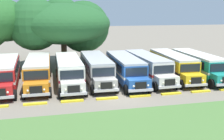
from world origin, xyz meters
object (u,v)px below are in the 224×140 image
(parked_bus_slot_0, at_px, (5,72))
(broad_shade_tree, at_px, (63,24))
(parked_bus_slot_6, at_px, (173,64))
(parked_bus_slot_1, at_px, (38,70))
(parked_bus_slot_4, at_px, (125,68))
(parked_bus_slot_7, at_px, (198,64))
(parked_bus_slot_5, at_px, (147,66))
(parked_bus_slot_3, at_px, (96,68))
(parked_bus_slot_2, at_px, (69,70))

(parked_bus_slot_0, bearing_deg, broad_shade_tree, 142.98)
(parked_bus_slot_6, bearing_deg, parked_bus_slot_1, -89.26)
(parked_bus_slot_4, xyz_separation_m, broad_shade_tree, (-6.25, 10.47, 4.48))
(broad_shade_tree, bearing_deg, parked_bus_slot_4, -59.16)
(parked_bus_slot_7, xyz_separation_m, broad_shade_tree, (-15.37, 10.54, 4.48))
(parked_bus_slot_1, bearing_deg, parked_bus_slot_4, 85.57)
(parked_bus_slot_1, xyz_separation_m, parked_bus_slot_5, (12.36, -0.40, 0.00))
(parked_bus_slot_5, relative_size, parked_bus_slot_6, 1.00)
(parked_bus_slot_6, xyz_separation_m, parked_bus_slot_7, (3.03, -0.51, 0.00))
(parked_bus_slot_1, bearing_deg, broad_shade_tree, 161.53)
(parked_bus_slot_3, bearing_deg, parked_bus_slot_7, 87.04)
(broad_shade_tree, bearing_deg, parked_bus_slot_3, -72.68)
(parked_bus_slot_1, bearing_deg, parked_bus_slot_6, 89.04)
(parked_bus_slot_4, bearing_deg, broad_shade_tree, -147.98)
(parked_bus_slot_4, distance_m, broad_shade_tree, 13.00)
(parked_bus_slot_1, relative_size, parked_bus_slot_2, 1.00)
(parked_bus_slot_2, relative_size, parked_bus_slot_4, 1.00)
(parked_bus_slot_1, relative_size, parked_bus_slot_5, 1.00)
(parked_bus_slot_1, height_order, parked_bus_slot_6, same)
(parked_bus_slot_2, height_order, parked_bus_slot_7, same)
(parked_bus_slot_2, xyz_separation_m, parked_bus_slot_4, (6.31, -0.27, 0.00))
(parked_bus_slot_0, xyz_separation_m, parked_bus_slot_4, (12.91, -0.65, 0.00))
(parked_bus_slot_5, relative_size, parked_bus_slot_7, 1.00)
(parked_bus_slot_1, height_order, parked_bus_slot_4, same)
(parked_bus_slot_7, bearing_deg, parked_bus_slot_4, -89.55)
(parked_bus_slot_2, bearing_deg, parked_bus_slot_3, 97.46)
(parked_bus_slot_5, distance_m, parked_bus_slot_7, 6.32)
(parked_bus_slot_0, relative_size, parked_bus_slot_2, 1.01)
(parked_bus_slot_2, bearing_deg, broad_shade_tree, 179.71)
(parked_bus_slot_3, xyz_separation_m, broad_shade_tree, (-3.06, 9.80, 4.48))
(parked_bus_slot_2, bearing_deg, parked_bus_slot_0, -93.25)
(parked_bus_slot_3, xyz_separation_m, parked_bus_slot_4, (3.20, -0.67, 0.00))
(parked_bus_slot_0, distance_m, parked_bus_slot_7, 22.04)
(parked_bus_slot_7, distance_m, broad_shade_tree, 19.17)
(parked_bus_slot_1, relative_size, broad_shade_tree, 0.77)
(parked_bus_slot_1, distance_m, parked_bus_slot_2, 3.28)
(broad_shade_tree, bearing_deg, parked_bus_slot_7, -34.45)
(parked_bus_slot_0, xyz_separation_m, parked_bus_slot_2, (6.60, -0.38, 0.00))
(parked_bus_slot_4, distance_m, parked_bus_slot_7, 9.11)
(parked_bus_slot_5, bearing_deg, parked_bus_slot_4, -83.93)
(parked_bus_slot_0, relative_size, parked_bus_slot_3, 1.00)
(parked_bus_slot_0, bearing_deg, parked_bus_slot_2, 83.80)
(parked_bus_slot_0, relative_size, parked_bus_slot_7, 1.00)
(parked_bus_slot_2, height_order, parked_bus_slot_3, same)
(parked_bus_slot_4, bearing_deg, parked_bus_slot_6, 95.34)
(parked_bus_slot_0, relative_size, parked_bus_slot_6, 1.00)
(parked_bus_slot_1, xyz_separation_m, parked_bus_slot_7, (18.67, -0.87, 0.00))
(parked_bus_slot_0, distance_m, broad_shade_tree, 12.69)
(parked_bus_slot_1, distance_m, broad_shade_tree, 11.16)
(parked_bus_slot_2, xyz_separation_m, parked_bus_slot_7, (15.43, -0.33, 0.00))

